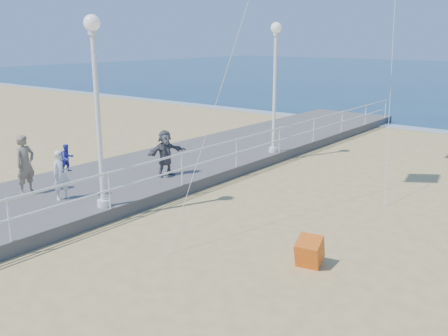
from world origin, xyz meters
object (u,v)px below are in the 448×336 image
Objects in this scene: lamp_post_far at (275,74)px; box_kite at (309,254)px; toddler_held at (67,158)px; spectator_6 at (25,164)px; woman_holding_toddler at (61,175)px; spectator_5 at (165,153)px; lamp_post_mid at (96,93)px.

lamp_post_far reaches higher than box_kite.
toddler_held is 7.72m from box_kite.
lamp_post_far is 2.84× the size of spectator_6.
woman_holding_toddler is 0.92× the size of spectator_5.
toddler_held is 1.39× the size of box_kite.
spectator_5 is at bearing -0.83° from toddler_held.
toddler_held reaches higher than woman_holding_toddler.
woman_holding_toddler is 0.81× the size of spectator_6.
box_kite is at bearing -74.80° from woman_holding_toddler.
lamp_post_mid is at bearing -151.32° from spectator_5.
lamp_post_mid is at bearing -90.00° from lamp_post_far.
lamp_post_mid is 2.84× the size of spectator_6.
lamp_post_far reaches higher than woman_holding_toddler.
spectator_6 is at bearing 168.87° from spectator_5.
spectator_5 is at bearing -2.80° from woman_holding_toddler.
woman_holding_toddler is 1.80× the size of toddler_held.
lamp_post_mid is 2.94m from woman_holding_toddler.
woman_holding_toddler is at bearing -168.04° from lamp_post_mid.
spectator_6 is (-1.51, -0.49, -0.33)m from toddler_held.
woman_holding_toddler is 3.85m from spectator_5.
spectator_6 is at bearing 113.76° from toddler_held.
spectator_5 is (0.41, 3.66, -0.45)m from toddler_held.
toddler_held reaches higher than box_kite.
spectator_5 is (0.56, 3.81, 0.06)m from woman_holding_toddler.
toddler_held is (-1.35, -0.17, -1.99)m from lamp_post_mid.
lamp_post_mid is 3.26× the size of spectator_5.
spectator_6 is (-1.92, -4.16, 0.12)m from spectator_5.
lamp_post_far is 6.36× the size of toddler_held.
woman_holding_toddler is 0.56m from toddler_held.
box_kite is at bearing -90.68° from spectator_6.
lamp_post_mid reaches higher than toddler_held.
lamp_post_mid is 1.00× the size of lamp_post_far.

